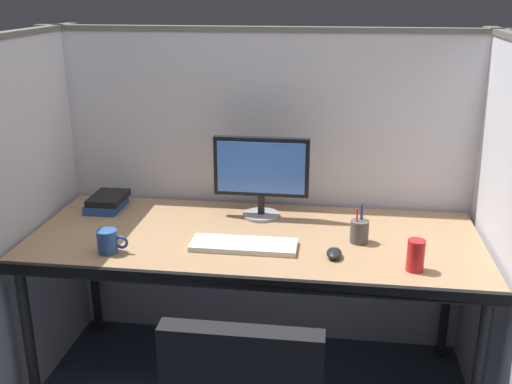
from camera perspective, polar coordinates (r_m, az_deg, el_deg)
The scene contains 11 objects.
cubicle_partition_rear at distance 2.94m, azimuth 1.03°, elevation 0.08°, with size 2.21×0.06×1.57m.
cubicle_partition_left at distance 2.75m, azimuth -21.50°, elevation -2.68°, with size 0.06×1.41×1.57m.
cubicle_partition_right at distance 2.51m, azimuth 22.77°, elevation -4.93°, with size 0.06×1.41×1.57m.
desk at distance 2.55m, azimuth -0.19°, elevation -5.33°, with size 1.90×0.80×0.74m.
monitor_center at distance 2.68m, azimuth 0.52°, elevation 1.94°, with size 0.43×0.17×0.37m.
keyboard_main at distance 2.43m, azimuth -1.18°, elevation -5.09°, with size 0.43×0.15×0.02m, color silver.
computer_mouse at distance 2.36m, azimuth 7.47°, elevation -5.82°, with size 0.06×0.10×0.04m.
book_stack at distance 2.92m, azimuth -14.02°, elevation -0.92°, with size 0.16×0.21×0.07m.
coffee_mug at distance 2.44m, azimuth -13.93°, elevation -4.61°, with size 0.13×0.08×0.09m.
pen_cup at distance 2.50m, azimuth 9.84°, elevation -3.71°, with size 0.08×0.08×0.17m.
soda_can at distance 2.30m, azimuth 14.99°, elevation -5.86°, with size 0.07×0.07×0.12m, color red.
Camera 1 is at (0.32, -2.02, 1.74)m, focal length 41.92 mm.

